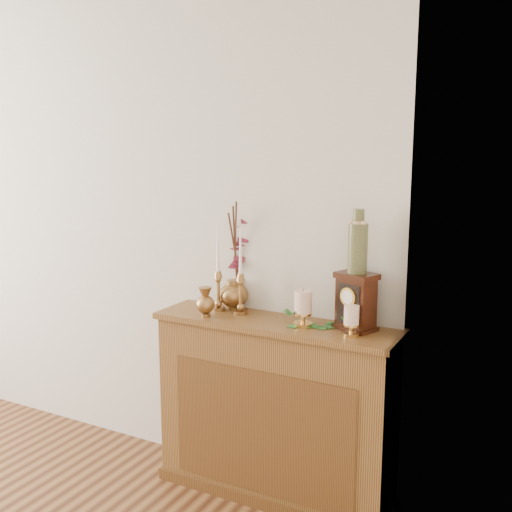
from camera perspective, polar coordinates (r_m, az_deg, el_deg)
The scene contains 10 objects.
console_shelf at distance 3.13m, azimuth 1.73°, elevation -14.88°, with size 1.24×0.34×0.93m.
candlestick_left at distance 3.11m, azimuth -3.62°, elevation -2.70°, with size 0.07×0.07×0.43m.
candlestick_center at distance 3.04m, azimuth -1.47°, elevation -2.99°, with size 0.07×0.07×0.43m.
bud_vase at distance 3.02m, azimuth -4.85°, elevation -4.41°, with size 0.09×0.09×0.15m.
ginger_jar at distance 3.16m, azimuth -1.64°, elevation -0.34°, with size 0.23×0.25×0.57m.
pillar_candle_left at distance 2.86m, azimuth 4.51°, elevation -4.81°, with size 0.09×0.09×0.18m.
pillar_candle_right at distance 2.74m, azimuth 9.08°, elevation -5.94°, with size 0.08×0.08×0.15m.
ivy_garland at distance 2.88m, azimuth 5.73°, elevation -6.42°, with size 0.42×0.19×0.08m.
mantel_clock at distance 2.82m, azimuth 9.47°, elevation -4.35°, with size 0.21×0.18×0.27m.
ceramic_vase at distance 2.77m, azimuth 9.67°, elevation 1.08°, with size 0.09×0.09×0.29m.
Camera 1 is at (2.65, -0.45, 1.77)m, focal length 42.00 mm.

